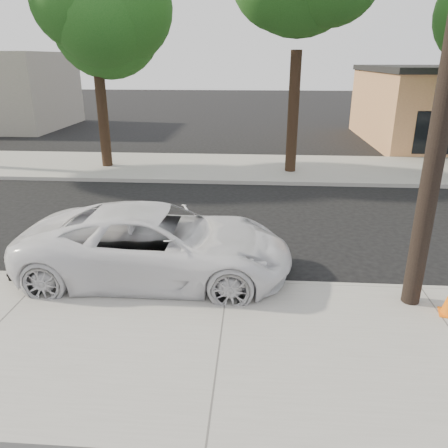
% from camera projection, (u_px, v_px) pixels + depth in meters
% --- Properties ---
extents(ground, '(120.00, 120.00, 0.00)m').
position_uv_depth(ground, '(233.00, 247.00, 11.33)').
color(ground, black).
rests_on(ground, ground).
extents(near_sidewalk, '(90.00, 4.40, 0.15)m').
position_uv_depth(near_sidewalk, '(220.00, 346.00, 7.29)').
color(near_sidewalk, gray).
rests_on(near_sidewalk, ground).
extents(far_sidewalk, '(90.00, 5.00, 0.15)m').
position_uv_depth(far_sidewalk, '(243.00, 168.00, 19.23)').
color(far_sidewalk, gray).
rests_on(far_sidewalk, ground).
extents(curb_near, '(90.00, 0.12, 0.16)m').
position_uv_depth(curb_near, '(228.00, 283.00, 9.34)').
color(curb_near, '#9E9B93').
rests_on(curb_near, ground).
extents(tree_b, '(4.34, 4.20, 8.45)m').
position_uv_depth(tree_b, '(97.00, 16.00, 17.05)').
color(tree_b, black).
rests_on(tree_b, far_sidewalk).
extents(police_cruiser, '(5.83, 2.70, 1.62)m').
position_uv_depth(police_cruiser, '(157.00, 244.00, 9.47)').
color(police_cruiser, white).
rests_on(police_cruiser, ground).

